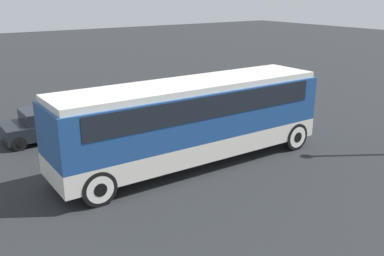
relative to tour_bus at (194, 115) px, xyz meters
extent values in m
plane|color=#26282B|center=(-0.10, 0.00, -1.91)|extent=(120.00, 120.00, 0.00)
cube|color=silver|center=(-0.10, 0.00, -1.06)|extent=(10.55, 2.47, 0.74)
cube|color=navy|center=(-0.10, 0.00, 0.17)|extent=(10.55, 2.47, 1.72)
cube|color=black|center=(-0.10, 0.00, 0.59)|extent=(9.28, 2.51, 0.78)
cube|color=silver|center=(-0.10, 0.00, 1.14)|extent=(10.34, 2.27, 0.22)
cube|color=navy|center=(5.03, 0.00, -0.08)|extent=(0.36, 2.37, 1.97)
cylinder|color=black|center=(4.28, -1.13, -1.35)|extent=(1.12, 0.28, 1.12)
cylinder|color=silver|center=(4.28, -1.13, -1.35)|extent=(0.88, 0.30, 0.88)
cylinder|color=black|center=(4.28, -1.13, -1.35)|extent=(0.43, 0.32, 0.43)
cylinder|color=black|center=(4.28, 1.13, -1.35)|extent=(1.12, 0.28, 1.12)
cylinder|color=silver|center=(4.28, 1.13, -1.35)|extent=(0.88, 0.30, 0.88)
cylinder|color=black|center=(4.28, 1.13, -1.35)|extent=(0.43, 0.32, 0.43)
cylinder|color=black|center=(-4.30, -1.13, -1.35)|extent=(1.12, 0.28, 1.12)
cylinder|color=silver|center=(-4.30, -1.13, -1.35)|extent=(0.88, 0.30, 0.88)
cylinder|color=black|center=(-4.30, -1.13, -1.35)|extent=(0.43, 0.32, 0.43)
cylinder|color=black|center=(-4.30, 1.13, -1.35)|extent=(1.12, 0.28, 1.12)
cylinder|color=silver|center=(-4.30, 1.13, -1.35)|extent=(0.88, 0.30, 0.88)
cylinder|color=black|center=(-4.30, 1.13, -1.35)|extent=(0.43, 0.32, 0.43)
cube|color=#7A6B5B|center=(1.18, 5.56, -1.39)|extent=(4.78, 1.79, 0.57)
cube|color=black|center=(0.99, 5.56, -0.84)|extent=(2.48, 1.61, 0.53)
cylinder|color=black|center=(3.13, 4.75, -1.60)|extent=(0.63, 0.22, 0.63)
cylinder|color=black|center=(3.13, 4.75, -1.60)|extent=(0.24, 0.26, 0.24)
cylinder|color=black|center=(3.13, 6.36, -1.60)|extent=(0.63, 0.22, 0.63)
cylinder|color=black|center=(3.13, 6.36, -1.60)|extent=(0.24, 0.26, 0.24)
cylinder|color=black|center=(-0.77, 4.75, -1.60)|extent=(0.63, 0.22, 0.63)
cylinder|color=black|center=(-0.77, 4.75, -1.60)|extent=(0.24, 0.26, 0.24)
cylinder|color=black|center=(-0.77, 6.36, -1.60)|extent=(0.63, 0.22, 0.63)
cylinder|color=black|center=(-0.77, 6.36, -1.60)|extent=(0.24, 0.26, 0.24)
cube|color=black|center=(-3.44, 6.01, -1.37)|extent=(4.32, 1.86, 0.63)
cube|color=black|center=(-3.61, 6.01, -0.80)|extent=(2.25, 1.68, 0.50)
cylinder|color=black|center=(-1.70, 5.16, -1.61)|extent=(0.61, 0.22, 0.61)
cylinder|color=black|center=(-1.70, 5.16, -1.61)|extent=(0.23, 0.26, 0.23)
cylinder|color=black|center=(-1.70, 6.85, -1.61)|extent=(0.61, 0.22, 0.61)
cylinder|color=black|center=(-1.70, 6.85, -1.61)|extent=(0.23, 0.26, 0.23)
cylinder|color=black|center=(-5.17, 5.16, -1.61)|extent=(0.61, 0.22, 0.61)
cylinder|color=black|center=(-5.17, 5.16, -1.61)|extent=(0.23, 0.26, 0.23)
cylinder|color=black|center=(-5.17, 6.85, -1.61)|extent=(0.61, 0.22, 0.61)
cylinder|color=black|center=(-5.17, 6.85, -1.61)|extent=(0.23, 0.26, 0.23)
camera|label=1|loc=(-8.61, -12.43, 4.35)|focal=40.00mm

